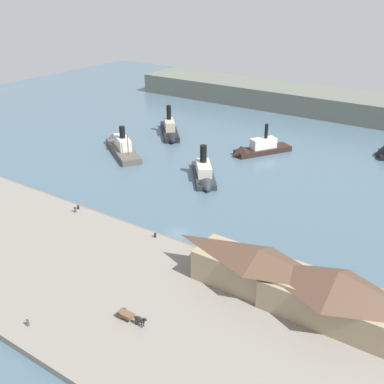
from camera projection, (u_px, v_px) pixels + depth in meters
ground_plane at (179, 234)px, 96.38m from camera, size 320.00×320.00×0.00m
quay_promenade at (104, 284)px, 79.64m from camera, size 110.00×36.00×1.20m
seawall_edge at (168, 239)px, 93.47m from camera, size 110.00×0.80×1.00m
ferry_shed_customs_shed at (258, 269)px, 75.77m from camera, size 21.92×7.59×7.71m
ferry_shed_east_terminal at (335, 295)px, 69.18m from camera, size 21.98×9.28×8.36m
horse_cart at (131, 316)px, 69.77m from camera, size 5.53×1.42×1.87m
pedestrian_near_cart at (75, 209)px, 102.43m from camera, size 0.39×0.39×1.59m
pedestrian_walking_west at (28, 322)px, 68.98m from camera, size 0.38×0.38×1.53m
mooring_post_center_west at (78, 207)px, 103.99m from camera, size 0.44×0.44×0.90m
mooring_post_east at (155, 235)px, 92.68m from camera, size 0.44×0.44×0.90m
ferry_moored_west at (204, 175)px, 121.16m from camera, size 15.76×17.99×10.19m
ferry_outer_harbor at (257, 149)px, 139.60m from camera, size 14.07×18.96×10.40m
ferry_moored_east at (170, 131)px, 155.15m from camera, size 17.61×18.76×10.86m
ferry_approaching_east at (121, 145)px, 142.46m from camera, size 23.67×18.59×10.24m
far_headland at (348, 105)px, 177.15m from camera, size 180.00×24.00×8.00m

